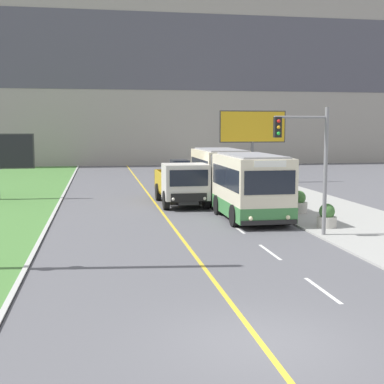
% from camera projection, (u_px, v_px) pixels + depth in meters
% --- Properties ---
extents(ground_plane, '(300.00, 300.00, 0.00)m').
position_uv_depth(ground_plane, '(261.00, 343.00, 11.09)').
color(ground_plane, '#56565B').
extents(lane_marking_centre, '(2.88, 140.00, 0.01)m').
position_uv_depth(lane_marking_centre, '(247.00, 305.00, 13.47)').
color(lane_marking_centre, gold).
rests_on(lane_marking_centre, ground_plane).
extents(apartment_block_background, '(80.00, 8.04, 25.12)m').
position_uv_depth(apartment_block_background, '(124.00, 60.00, 64.86)').
color(apartment_block_background, gray).
rests_on(apartment_block_background, ground_plane).
extents(city_bus, '(2.73, 12.49, 3.17)m').
position_uv_depth(city_bus, '(234.00, 180.00, 28.93)').
color(city_bus, beige).
rests_on(city_bus, ground_plane).
extents(dump_truck, '(2.52, 6.68, 2.47)m').
position_uv_depth(dump_truck, '(183.00, 185.00, 30.25)').
color(dump_truck, black).
rests_on(dump_truck, ground_plane).
extents(car_distant, '(1.80, 4.30, 1.45)m').
position_uv_depth(car_distant, '(180.00, 168.00, 49.76)').
color(car_distant, silver).
rests_on(car_distant, ground_plane).
extents(traffic_light_mast, '(2.28, 0.32, 5.25)m').
position_uv_depth(traffic_light_mast, '(310.00, 155.00, 21.39)').
color(traffic_light_mast, slate).
rests_on(traffic_light_mast, ground_plane).
extents(billboard_large, '(5.46, 0.24, 5.79)m').
position_uv_depth(billboard_large, '(253.00, 129.00, 42.97)').
color(billboard_large, '#59595B').
rests_on(billboard_large, ground_plane).
extents(planter_round_near, '(0.86, 0.86, 1.05)m').
position_uv_depth(planter_round_near, '(327.00, 217.00, 23.51)').
color(planter_round_near, '#B7B2A8').
rests_on(planter_round_near, sidewalk_right).
extents(planter_round_second, '(0.89, 0.89, 1.14)m').
position_uv_depth(planter_round_second, '(299.00, 203.00, 27.53)').
color(planter_round_second, '#B7B2A8').
rests_on(planter_round_second, sidewalk_right).
extents(planter_round_third, '(0.89, 0.89, 1.09)m').
position_uv_depth(planter_round_third, '(271.00, 194.00, 31.49)').
color(planter_round_third, '#B7B2A8').
rests_on(planter_round_third, sidewalk_right).
extents(planter_round_far, '(0.91, 0.91, 1.11)m').
position_uv_depth(planter_round_far, '(251.00, 186.00, 35.46)').
color(planter_round_far, '#B7B2A8').
rests_on(planter_round_far, sidewalk_right).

